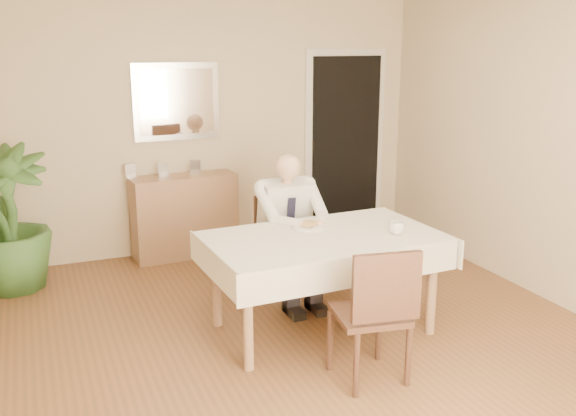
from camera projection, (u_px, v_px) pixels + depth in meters
name	position (u px, v px, depth m)	size (l,w,h in m)	color
room	(308.00, 170.00, 4.31)	(5.00, 5.02, 2.60)	brown
doorway	(345.00, 145.00, 7.15)	(0.96, 0.07, 2.10)	white
mirror	(176.00, 102.00, 6.33)	(0.86, 0.04, 0.76)	silver
dining_table	(323.00, 246.00, 4.74)	(1.76, 1.10, 0.75)	#946A46
chair_far	(280.00, 238.00, 5.57)	(0.42, 0.42, 0.85)	#47291B
chair_near	(376.00, 309.00, 4.01)	(0.50, 0.50, 0.92)	#47291B
seated_man	(293.00, 223.00, 5.26)	(0.48, 0.72, 1.24)	white
plate	(308.00, 227.00, 4.91)	(0.26, 0.26, 0.02)	white
food	(308.00, 224.00, 4.90)	(0.14, 0.14, 0.06)	olive
knife	(316.00, 226.00, 4.86)	(0.01, 0.01, 0.13)	silver
fork	(307.00, 227.00, 4.83)	(0.01, 0.01, 0.13)	silver
coffee_mug	(396.00, 228.00, 4.74)	(0.12, 0.12, 0.09)	white
sideboard	(185.00, 216.00, 6.49)	(1.04, 0.35, 0.83)	#946A46
photo_frame_left	(131.00, 171.00, 6.24)	(0.10, 0.02, 0.14)	silver
photo_frame_center	(163.00, 170.00, 6.32)	(0.10, 0.02, 0.14)	silver
photo_frame_right	(195.00, 167.00, 6.46)	(0.10, 0.02, 0.14)	silver
potted_palm	(8.00, 219.00, 5.56)	(0.71, 0.71, 1.27)	#335C26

